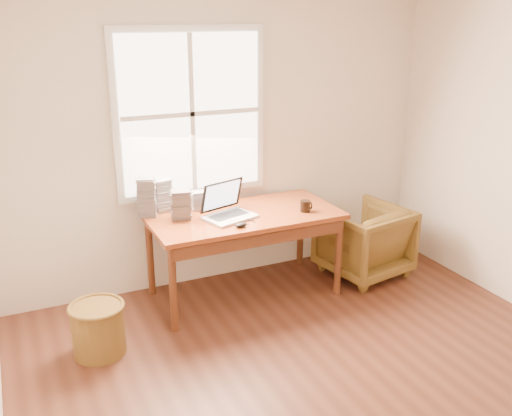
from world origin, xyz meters
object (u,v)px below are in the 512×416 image
Objects in this scene: laptop at (230,199)px; cd_stack_a at (162,195)px; wicker_stool at (98,330)px; coffee_mug at (305,206)px; desk at (244,216)px; armchair at (364,241)px.

cd_stack_a is at bearing 119.74° from laptop.
wicker_stool is 1.32× the size of cd_stack_a.
laptop is at bearing 162.59° from coffee_mug.
desk reaches higher than armchair.
cd_stack_a is (-1.10, 0.52, 0.09)m from coffee_mug.
coffee_mug reaches higher than wicker_stool.
cd_stack_a reaches higher than wicker_stool.
cd_stack_a is (-0.45, 0.42, -0.03)m from laptop.
desk is 1.25m from armchair.
armchair is 2.53m from wicker_stool.
armchair reaches higher than wicker_stool.
cd_stack_a is at bearing 46.46° from wicker_stool.
laptop is (-1.34, 0.01, 0.59)m from armchair.
desk is 5.64× the size of cd_stack_a.
laptop reaches higher than coffee_mug.
laptop is at bearing 16.05° from wicker_stool.
armchair is at bearing -3.93° from desk.
coffee_mug is (0.49, -0.17, 0.07)m from desk.
cd_stack_a is (-0.61, 0.35, 0.16)m from desk.
wicker_stool is 1.93m from coffee_mug.
cd_stack_a reaches higher than armchair.
laptop is at bearing -10.83° from armchair.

